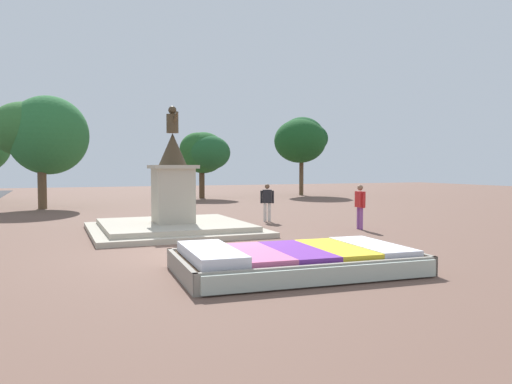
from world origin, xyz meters
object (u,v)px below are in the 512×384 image
(flower_planter, at_px, (295,261))
(pedestrian_with_handbag, at_px, (360,204))
(statue_monument, at_px, (173,212))
(pedestrian_near_planter, at_px, (267,200))

(flower_planter, distance_m, pedestrian_with_handbag, 8.05)
(statue_monument, height_order, pedestrian_with_handbag, statue_monument)
(flower_planter, distance_m, statue_monument, 7.72)
(flower_planter, xyz_separation_m, pedestrian_with_handbag, (5.56, 5.78, 0.69))
(pedestrian_with_handbag, bearing_deg, flower_planter, -133.91)
(statue_monument, xyz_separation_m, pedestrian_with_handbag, (6.50, -1.87, 0.24))
(flower_planter, height_order, statue_monument, statue_monument)
(statue_monument, bearing_deg, pedestrian_near_planter, 21.79)
(statue_monument, bearing_deg, flower_planter, -83.05)
(pedestrian_with_handbag, bearing_deg, statue_monument, 163.91)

